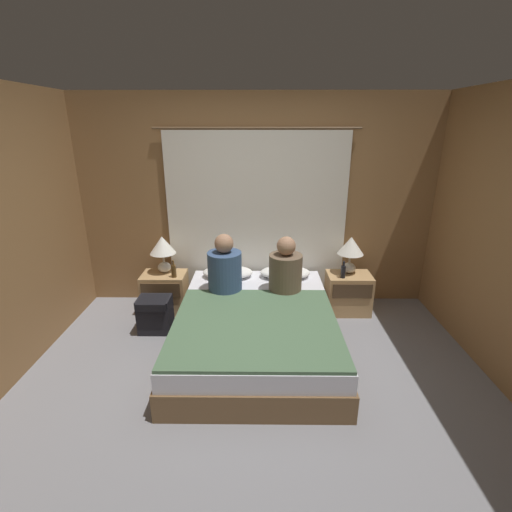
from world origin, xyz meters
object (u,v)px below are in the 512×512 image
(pillow_right, at_px, (285,272))
(beer_bottle_on_right_stand, at_px, (343,271))
(bed, at_px, (256,329))
(person_right_in_bed, at_px, (286,270))
(lamp_left, at_px, (163,248))
(backpack_on_floor, at_px, (155,312))
(person_left_in_bed, at_px, (225,269))
(lamp_right, at_px, (351,249))
(pillow_left, at_px, (228,272))
(nightstand_right, at_px, (348,293))
(nightstand_left, at_px, (165,292))
(beer_bottle_on_left_stand, at_px, (174,271))

(pillow_right, height_order, beer_bottle_on_right_stand, beer_bottle_on_right_stand)
(bed, relative_size, person_right_in_bed, 3.36)
(lamp_left, xyz_separation_m, backpack_on_floor, (0.00, -0.53, -0.56))
(backpack_on_floor, bearing_deg, person_left_in_bed, 9.34)
(lamp_right, bearing_deg, lamp_left, 180.00)
(pillow_left, bearing_deg, nightstand_right, -1.91)
(backpack_on_floor, bearing_deg, lamp_left, 90.10)
(bed, relative_size, pillow_left, 3.52)
(nightstand_left, xyz_separation_m, nightstand_right, (2.20, 0.00, 0.00))
(nightstand_right, distance_m, lamp_right, 0.55)
(pillow_left, height_order, pillow_right, same)
(lamp_right, bearing_deg, nightstand_right, -90.00)
(lamp_left, bearing_deg, beer_bottle_on_right_stand, -4.20)
(nightstand_right, bearing_deg, person_left_in_bed, -166.64)
(nightstand_left, relative_size, pillow_left, 0.87)
(beer_bottle_on_left_stand, height_order, beer_bottle_on_right_stand, beer_bottle_on_left_stand)
(lamp_right, relative_size, person_right_in_bed, 0.72)
(nightstand_left, bearing_deg, beer_bottle_on_right_stand, -2.37)
(lamp_right, bearing_deg, person_right_in_bed, -152.47)
(lamp_right, xyz_separation_m, pillow_right, (-0.76, -0.02, -0.30))
(beer_bottle_on_left_stand, xyz_separation_m, backpack_on_floor, (-0.15, -0.38, -0.34))
(nightstand_left, height_order, person_left_in_bed, person_left_in_bed)
(lamp_left, xyz_separation_m, beer_bottle_on_right_stand, (2.10, -0.15, -0.22))
(nightstand_left, height_order, beer_bottle_on_left_stand, beer_bottle_on_left_stand)
(pillow_right, bearing_deg, nightstand_right, -3.64)
(nightstand_right, xyz_separation_m, pillow_left, (-1.44, 0.05, 0.25))
(bed, distance_m, person_left_in_bed, 0.73)
(nightstand_right, relative_size, person_left_in_bed, 0.79)
(bed, xyz_separation_m, pillow_right, (0.34, 0.82, 0.28))
(lamp_right, height_order, person_right_in_bed, person_right_in_bed)
(lamp_right, bearing_deg, pillow_right, -178.56)
(nightstand_right, xyz_separation_m, lamp_left, (-2.20, 0.07, 0.54))
(lamp_right, bearing_deg, nightstand_left, -178.25)
(person_right_in_bed, bearing_deg, nightstand_left, 166.45)
(beer_bottle_on_left_stand, bearing_deg, nightstand_right, 2.42)
(beer_bottle_on_left_stand, distance_m, backpack_on_floor, 0.53)
(bed, bearing_deg, person_right_in_bed, 54.01)
(lamp_right, bearing_deg, beer_bottle_on_right_stand, -123.47)
(person_right_in_bed, relative_size, backpack_on_floor, 1.58)
(pillow_left, bearing_deg, lamp_left, 178.56)
(person_right_in_bed, xyz_separation_m, backpack_on_floor, (-1.41, -0.13, -0.46))
(bed, xyz_separation_m, pillow_left, (-0.34, 0.82, 0.28))
(nightstand_right, xyz_separation_m, pillow_right, (-0.76, 0.05, 0.25))
(lamp_right, xyz_separation_m, person_left_in_bed, (-1.44, -0.41, -0.09))
(nightstand_left, relative_size, person_right_in_bed, 0.83)
(lamp_right, bearing_deg, pillow_left, -179.25)
(beer_bottle_on_left_stand, relative_size, beer_bottle_on_right_stand, 1.01)
(nightstand_left, height_order, nightstand_right, same)
(backpack_on_floor, bearing_deg, nightstand_left, 90.11)
(nightstand_left, bearing_deg, person_right_in_bed, -13.55)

